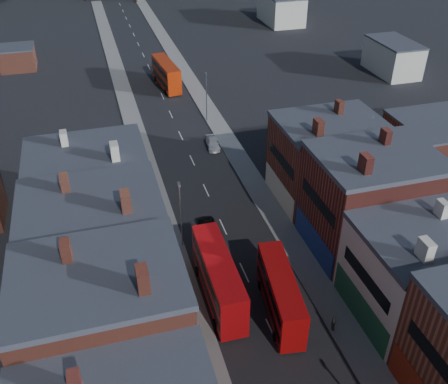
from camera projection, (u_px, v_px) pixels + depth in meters
pavement_west at (144, 160)px, 70.58m from camera, size 3.00×200.00×0.12m
pavement_east at (232, 148)px, 73.55m from camera, size 3.00×200.00×0.12m
lamp_post_2 at (181, 211)px, 52.28m from camera, size 0.25×0.70×8.12m
lamp_post_3 at (206, 94)px, 78.70m from camera, size 0.25×0.70×8.12m
bus_0 at (218, 278)px, 46.88m from camera, size 2.94×11.28×4.86m
bus_1 at (280, 293)px, 45.52m from camera, size 3.62×10.32×4.36m
bus_2 at (166, 74)px, 92.04m from camera, size 3.58×11.30×4.80m
car_2 at (210, 228)px, 56.58m from camera, size 2.14×4.20×1.14m
car_3 at (213, 144)px, 73.39m from camera, size 2.08×4.31×1.21m
ped_3 at (333, 323)px, 44.44m from camera, size 0.75×1.05×1.63m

